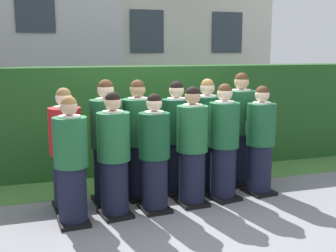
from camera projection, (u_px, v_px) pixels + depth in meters
ground_plane at (174, 206)px, 5.72m from camera, size 60.00×60.00×0.00m
student_front_row_0 at (71, 164)px, 5.02m from camera, size 0.40×0.50×1.55m
student_front_row_1 at (114, 158)px, 5.27m from camera, size 0.42×0.52×1.57m
student_front_row_2 at (154, 156)px, 5.45m from camera, size 0.40×0.46×1.53m
student_front_row_3 at (192, 149)px, 5.68m from camera, size 0.42×0.48×1.60m
student_front_row_4 at (224, 145)px, 5.89m from camera, size 0.45×0.52×1.62m
student_front_row_5 at (260, 143)px, 6.12m from camera, size 0.42×0.52×1.57m
student_in_red_blazer at (66, 152)px, 5.51m from camera, size 0.42×0.52×1.60m
student_rear_row_1 at (107, 145)px, 5.72m from camera, size 0.44×0.54×1.69m
student_rear_row_2 at (138, 142)px, 5.93m from camera, size 0.44×0.52×1.67m
student_rear_row_3 at (176, 140)px, 6.15m from camera, size 0.44×0.51×1.64m
student_rear_row_4 at (207, 137)px, 6.37m from camera, size 0.45×0.53×1.65m
student_rear_row_5 at (240, 131)px, 6.57m from camera, size 0.45×0.53×1.73m
hedge at (138, 118)px, 7.40m from camera, size 9.84×0.70×1.80m
school_building_annex at (167, 23)px, 13.09m from camera, size 5.40×3.91×5.63m
lawn_strip at (151, 181)px, 6.80m from camera, size 9.84×0.90×0.01m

